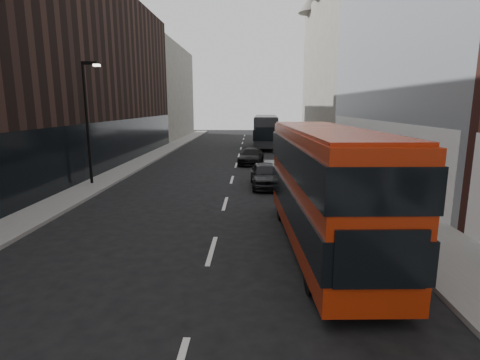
# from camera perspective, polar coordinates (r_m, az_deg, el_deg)

# --- Properties ---
(sidewalk_right) EXTENTS (3.00, 80.00, 0.15)m
(sidewalk_right) POSITION_cam_1_polar(r_m,az_deg,el_deg) (29.64, 13.97, 1.97)
(sidewalk_right) COLOR slate
(sidewalk_right) RESTS_ON ground
(sidewalk_left) EXTENTS (2.00, 80.00, 0.15)m
(sidewalk_left) POSITION_cam_1_polar(r_m,az_deg,el_deg) (30.45, -15.91, 2.11)
(sidewalk_left) COLOR slate
(sidewalk_left) RESTS_ON ground
(building_modern_block) EXTENTS (5.03, 22.00, 20.00)m
(building_modern_block) POSITION_cam_1_polar(r_m,az_deg,el_deg) (27.12, 25.75, 21.27)
(building_modern_block) COLOR #A6ACB0
(building_modern_block) RESTS_ON ground
(building_victorian) EXTENTS (6.50, 24.00, 21.00)m
(building_victorian) POSITION_cam_1_polar(r_m,az_deg,el_deg) (48.92, 14.43, 16.76)
(building_victorian) COLOR #69645C
(building_victorian) RESTS_ON ground
(building_left_mid) EXTENTS (5.00, 24.00, 14.00)m
(building_left_mid) POSITION_cam_1_polar(r_m,az_deg,el_deg) (36.06, -19.51, 14.32)
(building_left_mid) COLOR black
(building_left_mid) RESTS_ON ground
(building_left_far) EXTENTS (5.00, 20.00, 13.00)m
(building_left_far) POSITION_cam_1_polar(r_m,az_deg,el_deg) (57.11, -11.30, 12.88)
(building_left_far) COLOR #69645C
(building_left_far) RESTS_ON ground
(street_lamp) EXTENTS (1.06, 0.22, 7.00)m
(street_lamp) POSITION_cam_1_polar(r_m,az_deg,el_deg) (23.64, -22.16, 9.20)
(street_lamp) COLOR black
(street_lamp) RESTS_ON sidewalk_left
(red_bus) EXTENTS (2.82, 10.01, 4.01)m
(red_bus) POSITION_cam_1_polar(r_m,az_deg,el_deg) (12.48, 12.66, -0.47)
(red_bus) COLOR #9C2209
(red_bus) RESTS_ON ground
(grey_bus) EXTENTS (2.91, 11.04, 3.54)m
(grey_bus) POSITION_cam_1_polar(r_m,az_deg,el_deg) (43.27, 3.94, 7.55)
(grey_bus) COLOR black
(grey_bus) RESTS_ON ground
(car_a) EXTENTS (1.84, 4.22, 1.42)m
(car_a) POSITION_cam_1_polar(r_m,az_deg,el_deg) (22.00, 3.87, 0.79)
(car_a) COLOR black
(car_a) RESTS_ON ground
(car_b) EXTENTS (1.56, 4.03, 1.31)m
(car_b) POSITION_cam_1_polar(r_m,az_deg,el_deg) (23.45, 5.30, 1.30)
(car_b) COLOR gray
(car_b) RESTS_ON ground
(car_c) EXTENTS (2.33, 4.54, 1.26)m
(car_c) POSITION_cam_1_polar(r_m,az_deg,el_deg) (30.70, 1.74, 3.66)
(car_c) COLOR black
(car_c) RESTS_ON ground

